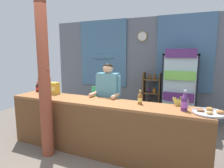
# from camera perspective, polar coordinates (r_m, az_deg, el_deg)

# --- Properties ---
(ground_plane) EXTENTS (7.80, 7.80, 0.00)m
(ground_plane) POSITION_cam_1_polar(r_m,az_deg,el_deg) (4.20, 0.81, -15.38)
(ground_plane) COLOR #665B51
(back_wall_curtained) EXTENTS (5.54, 0.22, 2.72)m
(back_wall_curtained) POSITION_cam_1_polar(r_m,az_deg,el_deg) (5.58, 8.24, 5.60)
(back_wall_curtained) COLOR slate
(back_wall_curtained) RESTS_ON ground
(stall_counter) EXTENTS (3.49, 0.56, 0.93)m
(stall_counter) POSITION_cam_1_polar(r_m,az_deg,el_deg) (3.29, -4.31, -11.57)
(stall_counter) COLOR #935B33
(stall_counter) RESTS_ON ground
(timber_post) EXTENTS (0.22, 0.20, 2.71)m
(timber_post) POSITION_cam_1_polar(r_m,az_deg,el_deg) (3.32, -19.54, 0.96)
(timber_post) COLOR brown
(timber_post) RESTS_ON ground
(drink_fridge) EXTENTS (0.79, 0.66, 1.84)m
(drink_fridge) POSITION_cam_1_polar(r_m,az_deg,el_deg) (4.87, 19.61, 0.05)
(drink_fridge) COLOR black
(drink_fridge) RESTS_ON ground
(bottle_shelf_rack) EXTENTS (0.48, 0.28, 1.23)m
(bottle_shelf_rack) POSITION_cam_1_polar(r_m,az_deg,el_deg) (5.32, 11.74, -3.02)
(bottle_shelf_rack) COLOR brown
(bottle_shelf_rack) RESTS_ON ground
(plastic_lawn_chair) EXTENTS (0.53, 0.53, 0.86)m
(plastic_lawn_chair) POSITION_cam_1_polar(r_m,az_deg,el_deg) (5.13, -4.13, -4.98)
(plastic_lawn_chair) COLOR #4CC675
(plastic_lawn_chair) RESTS_ON ground
(shopkeeper) EXTENTS (0.53, 0.42, 1.55)m
(shopkeeper) POSITION_cam_1_polar(r_m,az_deg,el_deg) (3.70, -1.25, -2.79)
(shopkeeper) COLOR #28282D
(shopkeeper) RESTS_ON ground
(soda_bottle_grape_soda) EXTENTS (0.10, 0.10, 0.30)m
(soda_bottle_grape_soda) POSITION_cam_1_polar(r_m,az_deg,el_deg) (2.90, 20.81, -5.03)
(soda_bottle_grape_soda) COLOR #56286B
(soda_bottle_grape_soda) RESTS_ON stall_counter
(soda_bottle_cola) EXTENTS (0.07, 0.07, 0.21)m
(soda_bottle_cola) POSITION_cam_1_polar(r_m,az_deg,el_deg) (4.36, -21.34, -0.98)
(soda_bottle_cola) COLOR black
(soda_bottle_cola) RESTS_ON stall_counter
(soda_bottle_iced_tea) EXTENTS (0.07, 0.07, 0.23)m
(soda_bottle_iced_tea) POSITION_cam_1_polar(r_m,az_deg,el_deg) (3.11, 8.34, -4.17)
(soda_bottle_iced_tea) COLOR brown
(soda_bottle_iced_tea) RESTS_ON stall_counter
(snack_box_choco_powder) EXTENTS (0.19, 0.15, 0.23)m
(snack_box_choco_powder) POSITION_cam_1_polar(r_m,az_deg,el_deg) (4.01, -16.98, -1.21)
(snack_box_choco_powder) COLOR gold
(snack_box_choco_powder) RESTS_ON stall_counter
(pastry_tray) EXTENTS (0.43, 0.43, 0.07)m
(pastry_tray) POSITION_cam_1_polar(r_m,az_deg,el_deg) (2.92, 27.05, -7.53)
(pastry_tray) COLOR #BCBCC1
(pastry_tray) RESTS_ON stall_counter
(banana_bunch) EXTENTS (0.26, 0.06, 0.16)m
(banana_bunch) POSITION_cam_1_polar(r_m,az_deg,el_deg) (3.14, 19.67, -5.14)
(banana_bunch) COLOR #CCC14C
(banana_bunch) RESTS_ON stall_counter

